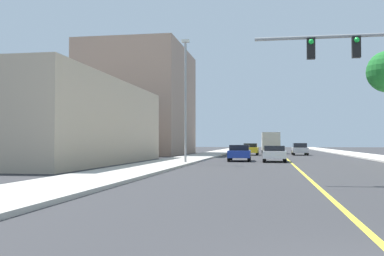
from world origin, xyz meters
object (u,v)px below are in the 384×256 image
at_px(car_blue, 239,153).
at_px(delivery_truck, 270,142).
at_px(street_lamp, 185,95).
at_px(car_white, 274,153).
at_px(car_silver, 300,149).
at_px(car_yellow, 251,149).

height_order(car_blue, delivery_truck, delivery_truck).
xyz_separation_m(street_lamp, car_white, (6.43, 5.10, -4.36)).
height_order(street_lamp, car_blue, street_lamp).
relative_size(car_blue, delivery_truck, 0.53).
xyz_separation_m(car_white, car_silver, (3.32, 19.37, 0.06)).
relative_size(car_white, car_yellow, 1.00).
bearing_deg(delivery_truck, car_yellow, -107.33).
xyz_separation_m(car_white, car_blue, (-2.89, 0.86, 0.02)).
xyz_separation_m(street_lamp, car_yellow, (3.79, 23.65, -4.31)).
bearing_deg(car_yellow, street_lamp, -98.25).
xyz_separation_m(car_white, delivery_truck, (-0.18, 27.36, 0.88)).
bearing_deg(car_yellow, delivery_truck, 75.26).
relative_size(car_white, delivery_truck, 0.55).
xyz_separation_m(street_lamp, car_blue, (3.53, 5.96, -4.33)).
height_order(car_silver, delivery_truck, delivery_truck).
bearing_deg(car_blue, delivery_truck, 83.00).
relative_size(car_silver, car_blue, 1.03).
relative_size(car_silver, car_yellow, 0.99).
bearing_deg(street_lamp, delivery_truck, 79.11).
xyz_separation_m(car_blue, delivery_truck, (2.72, 26.50, 0.86)).
relative_size(street_lamp, car_white, 2.12).
distance_m(street_lamp, car_white, 9.29).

